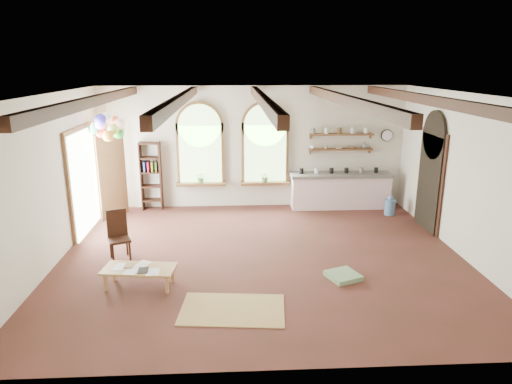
{
  "coord_description": "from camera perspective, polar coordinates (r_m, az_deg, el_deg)",
  "views": [
    {
      "loc": [
        -0.57,
        -8.41,
        3.73
      ],
      "look_at": [
        -0.09,
        0.6,
        1.19
      ],
      "focal_mm": 32.0,
      "sensor_mm": 36.0,
      "label": 1
    }
  ],
  "objects": [
    {
      "name": "shelf_bowl_b",
      "position": [
        12.39,
        11.88,
        5.49
      ],
      "size": [
        0.2,
        0.2,
        0.06
      ],
      "primitive_type": "imported",
      "color": "#8C664C",
      "rests_on": "wall_shelf_lower"
    },
    {
      "name": "window_left",
      "position": [
        12.05,
        -6.98,
        5.57
      ],
      "size": [
        1.3,
        0.28,
        2.2
      ],
      "color": "brown",
      "rests_on": "floor"
    },
    {
      "name": "wall_shelf_lower",
      "position": [
        12.33,
        10.51,
        5.27
      ],
      "size": [
        1.7,
        0.24,
        0.04
      ],
      "primitive_type": "cube",
      "color": "brown",
      "rests_on": "wall_back"
    },
    {
      "name": "potted_plant_right",
      "position": [
        12.11,
        1.16,
        1.95
      ],
      "size": [
        0.27,
        0.23,
        0.3
      ],
      "primitive_type": "imported",
      "color": "#598C4C",
      "rests_on": "window_right"
    },
    {
      "name": "floor",
      "position": [
        9.22,
        0.77,
        -8.15
      ],
      "size": [
        8.0,
        8.0,
        0.0
      ],
      "primitive_type": "plane",
      "color": "#552823",
      "rests_on": "ground"
    },
    {
      "name": "water_jug_a",
      "position": [
        12.14,
        16.38,
        -1.74
      ],
      "size": [
        0.27,
        0.27,
        0.51
      ],
      "color": "#527EAF",
      "rests_on": "floor"
    },
    {
      "name": "right_doorway",
      "position": [
        11.2,
        20.85,
        1.1
      ],
      "size": [
        0.1,
        1.3,
        2.4
      ],
      "primitive_type": "cube",
      "color": "black",
      "rests_on": "floor"
    },
    {
      "name": "ceiling_beams",
      "position": [
        8.45,
        0.85,
        11.45
      ],
      "size": [
        6.2,
        6.8,
        0.18
      ],
      "primitive_type": null,
      "color": "#341B10",
      "rests_on": "ceiling"
    },
    {
      "name": "shelf_cup_b",
      "position": [
        12.23,
        8.7,
        5.58
      ],
      "size": [
        0.1,
        0.1,
        0.09
      ],
      "primitive_type": "imported",
      "color": "beige",
      "rests_on": "wall_shelf_lower"
    },
    {
      "name": "coffee_table",
      "position": [
        8.21,
        -14.4,
        -9.43
      ],
      "size": [
        1.29,
        0.71,
        0.35
      ],
      "color": "tan",
      "rests_on": "floor"
    },
    {
      "name": "floor_mat",
      "position": [
        7.41,
        -2.96,
        -14.44
      ],
      "size": [
        1.71,
        1.15,
        0.02
      ],
      "primitive_type": "cube",
      "rotation": [
        0.0,
        0.0,
        -0.1
      ],
      "color": "tan",
      "rests_on": "floor"
    },
    {
      "name": "wall_clock",
      "position": [
        12.69,
        16.06,
        6.82
      ],
      "size": [
        0.32,
        0.04,
        0.32
      ],
      "primitive_type": "cylinder",
      "rotation": [
        1.57,
        0.0,
        0.0
      ],
      "color": "black",
      "rests_on": "wall_back"
    },
    {
      "name": "balloon_cluster",
      "position": [
        11.17,
        -17.91,
        7.79
      ],
      "size": [
        0.89,
        0.98,
        1.16
      ],
      "color": "silver",
      "rests_on": "floor"
    },
    {
      "name": "kitchen_counter",
      "position": [
        12.39,
        10.46,
        0.23
      ],
      "size": [
        2.68,
        0.62,
        0.94
      ],
      "color": "silver",
      "rests_on": "floor"
    },
    {
      "name": "side_chair",
      "position": [
        9.42,
        -16.66,
        -6.41
      ],
      "size": [
        0.51,
        0.51,
        0.99
      ],
      "color": "#341B10",
      "rests_on": "floor"
    },
    {
      "name": "shelf_bowl_a",
      "position": [
        12.31,
        10.3,
        5.48
      ],
      "size": [
        0.22,
        0.22,
        0.05
      ],
      "primitive_type": "imported",
      "color": "beige",
      "rests_on": "wall_shelf_lower"
    },
    {
      "name": "floor_cushion",
      "position": [
        8.51,
        10.84,
        -10.25
      ],
      "size": [
        0.68,
        0.68,
        0.09
      ],
      "primitive_type": "cube",
      "rotation": [
        0.0,
        0.0,
        0.38
      ],
      "color": "#6E9164",
      "rests_on": "floor"
    },
    {
      "name": "shelf_vase",
      "position": [
        12.48,
        13.46,
        5.76
      ],
      "size": [
        0.18,
        0.18,
        0.19
      ],
      "primitive_type": "imported",
      "color": "slate",
      "rests_on": "wall_shelf_lower"
    },
    {
      "name": "shelf_cup_a",
      "position": [
        12.16,
        7.07,
        5.6
      ],
      "size": [
        0.12,
        0.1,
        0.1
      ],
      "primitive_type": "imported",
      "color": "white",
      "rests_on": "wall_shelf_lower"
    },
    {
      "name": "table_book",
      "position": [
        8.32,
        -16.1,
        -8.82
      ],
      "size": [
        0.16,
        0.23,
        0.02
      ],
      "primitive_type": "imported",
      "rotation": [
        0.0,
        0.0,
        -0.04
      ],
      "color": "olive",
      "rests_on": "coffee_table"
    },
    {
      "name": "water_jug_b",
      "position": [
        12.72,
        14.8,
        -0.58
      ],
      "size": [
        0.33,
        0.33,
        0.64
      ],
      "color": "#527EAF",
      "rests_on": "floor"
    },
    {
      "name": "left_doorway",
      "position": [
        11.06,
        -20.75,
        1.19
      ],
      "size": [
        0.1,
        1.9,
        2.5
      ],
      "primitive_type": "cube",
      "color": "brown",
      "rests_on": "floor"
    },
    {
      "name": "window_right",
      "position": [
        12.05,
        1.15,
        5.69
      ],
      "size": [
        1.3,
        0.28,
        2.2
      ],
      "color": "brown",
      "rests_on": "floor"
    },
    {
      "name": "wall_shelf_upper",
      "position": [
        12.26,
        10.61,
        7.11
      ],
      "size": [
        1.7,
        0.24,
        0.04
      ],
      "primitive_type": "cube",
      "color": "brown",
      "rests_on": "wall_back"
    },
    {
      "name": "bookshelf",
      "position": [
        12.25,
        -12.98,
        1.96
      ],
      "size": [
        0.53,
        0.32,
        1.8
      ],
      "color": "#341B10",
      "rests_on": "floor"
    },
    {
      "name": "potted_plant_left",
      "position": [
        12.11,
        -6.89,
        1.84
      ],
      "size": [
        0.27,
        0.23,
        0.3
      ],
      "primitive_type": "imported",
      "color": "#598C4C",
      "rests_on": "window_left"
    },
    {
      "name": "tablet",
      "position": [
        8.07,
        -13.91,
        -9.49
      ],
      "size": [
        0.19,
        0.26,
        0.01
      ],
      "primitive_type": "cube",
      "rotation": [
        0.0,
        0.0,
        0.06
      ],
      "color": "black",
      "rests_on": "coffee_table"
    }
  ]
}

